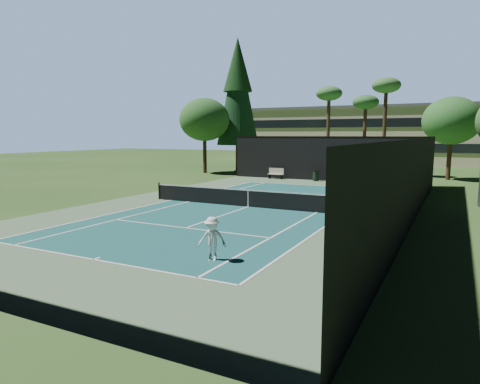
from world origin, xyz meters
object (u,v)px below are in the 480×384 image
at_px(player, 212,239).
at_px(tennis_ball_a, 20,243).
at_px(tennis_ball_c, 293,198).
at_px(park_bench, 276,173).
at_px(trash_bin, 316,176).
at_px(tennis_ball_d, 184,194).
at_px(tennis_ball_b, 212,200).
at_px(tennis_net, 248,197).

height_order(player, tennis_ball_a, player).
relative_size(tennis_ball_c, park_bench, 0.04).
distance_m(tennis_ball_a, trash_bin, 27.16).
xyz_separation_m(player, tennis_ball_a, (-7.72, -1.48, -0.70)).
bearing_deg(tennis_ball_d, tennis_ball_c, 10.84).
bearing_deg(tennis_ball_b, trash_bin, 79.74).
bearing_deg(player, tennis_net, 95.75).
distance_m(player, tennis_ball_d, 16.34).
distance_m(tennis_net, trash_bin, 15.34).
height_order(tennis_ball_c, tennis_ball_d, tennis_ball_d).
bearing_deg(tennis_ball_b, tennis_net, -22.23).
bearing_deg(tennis_ball_a, player, 10.85).
bearing_deg(player, park_bench, 93.93).
xyz_separation_m(player, park_bench, (-8.18, 25.66, -0.19)).
bearing_deg(tennis_ball_a, park_bench, 90.97).
height_order(tennis_ball_c, park_bench, park_bench).
relative_size(player, trash_bin, 1.57).
height_order(tennis_ball_d, park_bench, park_bench).
height_order(tennis_ball_a, tennis_ball_c, tennis_ball_a).
bearing_deg(trash_bin, park_bench, 176.89).
bearing_deg(tennis_ball_a, tennis_net, 70.38).
xyz_separation_m(tennis_net, park_bench, (-4.60, 15.54, -0.01)).
bearing_deg(park_bench, tennis_ball_d, -98.05).
relative_size(tennis_net, trash_bin, 13.65).
distance_m(tennis_net, player, 10.74).
distance_m(park_bench, trash_bin, 3.97).
relative_size(tennis_ball_a, tennis_ball_d, 1.02).
height_order(tennis_ball_a, trash_bin, trash_bin).
bearing_deg(tennis_ball_c, tennis_net, -106.09).
bearing_deg(tennis_ball_d, tennis_ball_a, -81.06).
bearing_deg(tennis_ball_c, trash_bin, 99.51).
height_order(tennis_net, trash_bin, tennis_net).
distance_m(player, tennis_ball_c, 14.58).
distance_m(tennis_net, park_bench, 16.21).
bearing_deg(park_bench, tennis_ball_a, -89.03).
xyz_separation_m(tennis_net, tennis_ball_b, (-3.17, 1.30, -0.52)).
relative_size(tennis_net, tennis_ball_d, 185.32).
height_order(player, park_bench, player).
height_order(player, trash_bin, player).
xyz_separation_m(player, tennis_ball_b, (-6.76, 11.42, -0.70)).
distance_m(tennis_ball_c, trash_bin, 11.24).
relative_size(tennis_net, tennis_ball_c, 204.73).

